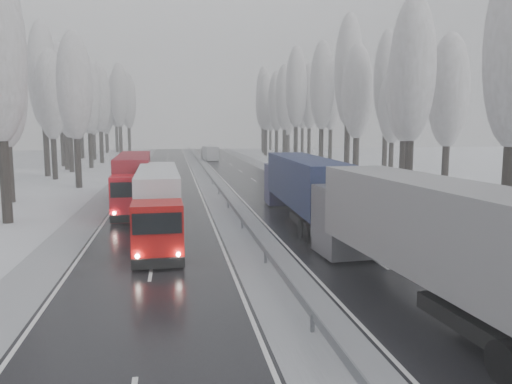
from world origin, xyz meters
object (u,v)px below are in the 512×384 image
object	(u,v)px
truck_red_red	(134,177)
truck_cream_box	(297,179)
truck_blue_box	(301,184)
truck_grey_tarp	(425,232)
box_truck_distant	(210,153)
truck_red_white	(158,197)

from	to	relation	value
truck_red_red	truck_cream_box	bearing A→B (deg)	-10.00
truck_blue_box	truck_grey_tarp	bearing A→B (deg)	-87.03
truck_blue_box	truck_red_red	xyz separation A→B (m)	(-11.67, 8.25, -0.17)
truck_cream_box	truck_grey_tarp	bearing A→B (deg)	-89.74
truck_grey_tarp	truck_blue_box	world-z (taller)	truck_grey_tarp
box_truck_distant	truck_red_white	bearing A→B (deg)	-102.08
truck_cream_box	box_truck_distant	world-z (taller)	truck_cream_box
truck_blue_box	truck_red_white	world-z (taller)	truck_blue_box
box_truck_distant	truck_red_red	world-z (taller)	truck_red_red
truck_grey_tarp	truck_red_red	distance (m)	27.26
truck_blue_box	truck_cream_box	size ratio (longest dim) A/B	1.18
truck_red_white	truck_red_red	xyz separation A→B (m)	(-2.21, 11.00, 0.14)
truck_grey_tarp	truck_cream_box	size ratio (longest dim) A/B	1.23
box_truck_distant	truck_red_red	distance (m)	52.60
box_truck_distant	truck_red_white	size ratio (longest dim) A/B	0.49
truck_grey_tarp	truck_red_red	xyz separation A→B (m)	(-11.98, 24.49, -0.28)
truck_red_white	truck_red_red	bearing A→B (deg)	100.02
truck_cream_box	truck_red_red	distance (m)	13.08
truck_grey_tarp	truck_cream_box	bearing A→B (deg)	83.65
box_truck_distant	truck_red_red	xyz separation A→B (m)	(-9.89, -51.65, 1.01)
truck_blue_box	box_truck_distant	world-z (taller)	truck_blue_box
truck_red_white	truck_grey_tarp	bearing A→B (deg)	-55.41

